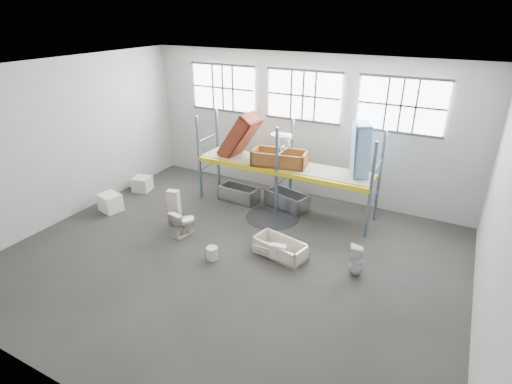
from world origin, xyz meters
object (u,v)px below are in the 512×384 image
Objects in this scene: steel_tub_right at (287,200)px; blue_tub_upright at (360,150)px; toilet_beige at (183,222)px; toilet_white at (357,260)px; steel_tub_left at (239,193)px; cistern_tall at (174,207)px; carton_near at (110,202)px; rust_tub_flat at (279,158)px; bathtub_beige at (280,248)px; bucket at (212,253)px.

blue_tub_upright is at bearing 2.62° from steel_tub_right.
toilet_white is at bearing -164.89° from toilet_beige.
steel_tub_right is at bearing 9.75° from steel_tub_left.
toilet_beige is 0.71× the size of cistern_tall.
blue_tub_upright reaches higher than steel_tub_right.
steel_tub_left is at bearing -170.25° from steel_tub_right.
blue_tub_upright is 2.41× the size of carton_near.
carton_near is (-4.98, -2.83, -1.53)m from rust_tub_flat.
bathtub_beige is at bearing -100.50° from toilet_white.
toilet_beige is 2.29× the size of bucket.
bucket is at bearing -40.91° from cistern_tall.
blue_tub_upright reaches higher than toilet_beige.
blue_tub_upright reaches higher than bucket.
bathtub_beige is 1.30× the size of cistern_tall.
bucket is (1.49, -0.71, -0.23)m from toilet_beige.
bathtub_beige is 1.89m from bucket.
toilet_white reaches higher than carton_near.
toilet_beige reaches higher than steel_tub_left.
cistern_tall is at bearing -149.91° from blue_tub_upright.
carton_near is at bearing 169.76° from bucket.
cistern_tall is 3.21× the size of bucket.
steel_tub_right is 1.58m from rust_tub_flat.
carton_near is (-8.37, -0.30, -0.14)m from toilet_white.
steel_tub_right is 0.89× the size of blue_tub_upright.
cistern_tall is 3.86m from steel_tub_right.
toilet_beige is 0.79m from cistern_tall.
carton_near reaches higher than bucket.
carton_near is at bearing 172.66° from cistern_tall.
bathtub_beige is at bearing -113.14° from blue_tub_upright.
rust_tub_flat is at bearing -110.66° from toilet_beige.
blue_tub_upright reaches higher than cistern_tall.
cistern_tall reaches higher than steel_tub_left.
bathtub_beige is at bearing -64.06° from rust_tub_flat.
steel_tub_left is 0.84× the size of blue_tub_upright.
steel_tub_left reaches higher than bucket.
toilet_beige is 5.20m from toilet_white.
rust_tub_flat reaches higher than steel_tub_right.
carton_near is (-3.19, 0.14, -0.12)m from toilet_beige.
toilet_beige is 0.59× the size of steel_tub_left.
rust_tub_flat is (-3.40, 2.54, 1.39)m from toilet_white.
toilet_white is at bearing -26.47° from steel_tub_left.
steel_tub_right is 2.15× the size of carton_near.
steel_tub_right is 3.93m from bucket.
toilet_beige is 1.67m from bucket.
toilet_white is 8.38m from carton_near.
cistern_tall is at bearing 6.07° from carton_near.
bathtub_beige is 3.08m from toilet_beige.
steel_tub_right is (1.74, 0.30, 0.02)m from steel_tub_left.
rust_tub_flat is at bearing 3.43° from steel_tub_left.
steel_tub_left is 2.18m from rust_tub_flat.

